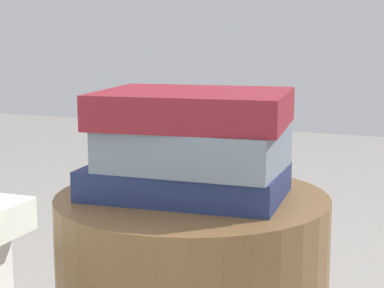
% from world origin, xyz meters
% --- Properties ---
extents(book_navy, '(0.30, 0.20, 0.04)m').
position_xyz_m(book_navy, '(0.01, 0.01, 0.55)').
color(book_navy, '#19234C').
rests_on(book_navy, side_table).
extents(book_slate, '(0.26, 0.18, 0.06)m').
position_xyz_m(book_slate, '(-0.01, 0.01, 0.60)').
color(book_slate, slate).
rests_on(book_slate, book_navy).
extents(book_maroon, '(0.29, 0.25, 0.05)m').
position_xyz_m(book_maroon, '(-0.00, -0.01, 0.65)').
color(book_maroon, maroon).
rests_on(book_maroon, book_slate).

